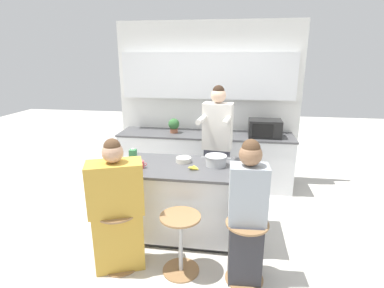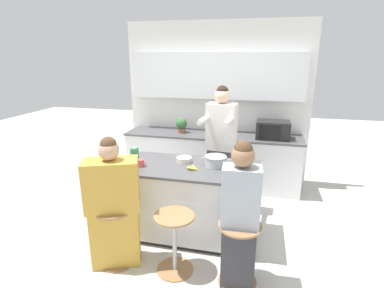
{
  "view_description": "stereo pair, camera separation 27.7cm",
  "coord_description": "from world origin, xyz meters",
  "px_view_note": "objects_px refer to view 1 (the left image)",
  "views": [
    {
      "loc": [
        0.5,
        -3.25,
        2.14
      ],
      "look_at": [
        0.0,
        0.08,
        1.15
      ],
      "focal_mm": 28.0,
      "sensor_mm": 36.0,
      "label": 1
    },
    {
      "loc": [
        0.77,
        -3.19,
        2.14
      ],
      "look_at": [
        0.0,
        0.08,
        1.15
      ],
      "focal_mm": 28.0,
      "sensor_mm": 36.0,
      "label": 2
    }
  ],
  "objects_px": {
    "bar_stool_center": "(181,239)",
    "potted_plant": "(174,125)",
    "person_cooking": "(217,150)",
    "cooking_pot": "(216,161)",
    "coffee_cup_near": "(141,164)",
    "banana_bunch": "(193,168)",
    "person_seated_near": "(247,218)",
    "person_wrapped_blanket": "(117,210)",
    "fruit_bowl": "(184,160)",
    "bar_stool_leftmost": "(119,235)",
    "juice_carton": "(133,156)",
    "bar_stool_rightmost": "(246,247)",
    "kitchen_island": "(191,201)",
    "microwave": "(265,128)"
  },
  "relations": [
    {
      "from": "person_wrapped_blanket",
      "to": "microwave",
      "type": "distance_m",
      "value": 2.75
    },
    {
      "from": "person_seated_near",
      "to": "microwave",
      "type": "xyz_separation_m",
      "value": [
        0.32,
        2.21,
        0.35
      ]
    },
    {
      "from": "fruit_bowl",
      "to": "juice_carton",
      "type": "xyz_separation_m",
      "value": [
        -0.6,
        -0.1,
        0.05
      ]
    },
    {
      "from": "bar_stool_rightmost",
      "to": "banana_bunch",
      "type": "distance_m",
      "value": 1.02
    },
    {
      "from": "person_cooking",
      "to": "person_seated_near",
      "type": "bearing_deg",
      "value": -67.96
    },
    {
      "from": "person_wrapped_blanket",
      "to": "potted_plant",
      "type": "relative_size",
      "value": 5.75
    },
    {
      "from": "bar_stool_center",
      "to": "banana_bunch",
      "type": "relative_size",
      "value": 4.55
    },
    {
      "from": "bar_stool_center",
      "to": "juice_carton",
      "type": "height_order",
      "value": "juice_carton"
    },
    {
      "from": "bar_stool_leftmost",
      "to": "cooking_pot",
      "type": "height_order",
      "value": "cooking_pot"
    },
    {
      "from": "coffee_cup_near",
      "to": "potted_plant",
      "type": "distance_m",
      "value": 1.69
    },
    {
      "from": "cooking_pot",
      "to": "microwave",
      "type": "height_order",
      "value": "microwave"
    },
    {
      "from": "coffee_cup_near",
      "to": "potted_plant",
      "type": "relative_size",
      "value": 0.48
    },
    {
      "from": "bar_stool_rightmost",
      "to": "potted_plant",
      "type": "distance_m",
      "value": 2.63
    },
    {
      "from": "kitchen_island",
      "to": "cooking_pot",
      "type": "height_order",
      "value": "cooking_pot"
    },
    {
      "from": "person_seated_near",
      "to": "potted_plant",
      "type": "relative_size",
      "value": 5.95
    },
    {
      "from": "person_cooking",
      "to": "juice_carton",
      "type": "height_order",
      "value": "person_cooking"
    },
    {
      "from": "person_wrapped_blanket",
      "to": "juice_carton",
      "type": "bearing_deg",
      "value": 74.1
    },
    {
      "from": "banana_bunch",
      "to": "bar_stool_leftmost",
      "type": "bearing_deg",
      "value": -138.59
    },
    {
      "from": "banana_bunch",
      "to": "potted_plant",
      "type": "height_order",
      "value": "potted_plant"
    },
    {
      "from": "person_cooking",
      "to": "potted_plant",
      "type": "relative_size",
      "value": 7.29
    },
    {
      "from": "person_seated_near",
      "to": "person_cooking",
      "type": "bearing_deg",
      "value": 102.02
    },
    {
      "from": "potted_plant",
      "to": "kitchen_island",
      "type": "bearing_deg",
      "value": -71.14
    },
    {
      "from": "person_wrapped_blanket",
      "to": "fruit_bowl",
      "type": "relative_size",
      "value": 7.57
    },
    {
      "from": "person_cooking",
      "to": "juice_carton",
      "type": "bearing_deg",
      "value": -138.16
    },
    {
      "from": "person_cooking",
      "to": "person_seated_near",
      "type": "xyz_separation_m",
      "value": [
        0.39,
        -1.42,
        -0.21
      ]
    },
    {
      "from": "bar_stool_leftmost",
      "to": "banana_bunch",
      "type": "xyz_separation_m",
      "value": [
        0.69,
        0.61,
        0.55
      ]
    },
    {
      "from": "bar_stool_center",
      "to": "bar_stool_rightmost",
      "type": "height_order",
      "value": "same"
    },
    {
      "from": "person_cooking",
      "to": "banana_bunch",
      "type": "xyz_separation_m",
      "value": [
        -0.21,
        -0.81,
        0.03
      ]
    },
    {
      "from": "cooking_pot",
      "to": "fruit_bowl",
      "type": "relative_size",
      "value": 1.85
    },
    {
      "from": "person_cooking",
      "to": "cooking_pot",
      "type": "height_order",
      "value": "person_cooking"
    },
    {
      "from": "bar_stool_leftmost",
      "to": "microwave",
      "type": "height_order",
      "value": "microwave"
    },
    {
      "from": "bar_stool_leftmost",
      "to": "coffee_cup_near",
      "type": "relative_size",
      "value": 5.47
    },
    {
      "from": "person_wrapped_blanket",
      "to": "fruit_bowl",
      "type": "height_order",
      "value": "person_wrapped_blanket"
    },
    {
      "from": "cooking_pot",
      "to": "coffee_cup_near",
      "type": "distance_m",
      "value": 0.88
    },
    {
      "from": "person_cooking",
      "to": "fruit_bowl",
      "type": "height_order",
      "value": "person_cooking"
    },
    {
      "from": "kitchen_island",
      "to": "coffee_cup_near",
      "type": "height_order",
      "value": "coffee_cup_near"
    },
    {
      "from": "bar_stool_center",
      "to": "person_wrapped_blanket",
      "type": "relative_size",
      "value": 0.46
    },
    {
      "from": "bar_stool_rightmost",
      "to": "fruit_bowl",
      "type": "height_order",
      "value": "fruit_bowl"
    },
    {
      "from": "bar_stool_leftmost",
      "to": "person_cooking",
      "type": "distance_m",
      "value": 1.76
    },
    {
      "from": "kitchen_island",
      "to": "bar_stool_rightmost",
      "type": "distance_m",
      "value": 0.97
    },
    {
      "from": "coffee_cup_near",
      "to": "bar_stool_center",
      "type": "bearing_deg",
      "value": -44.34
    },
    {
      "from": "bar_stool_center",
      "to": "person_cooking",
      "type": "relative_size",
      "value": 0.36
    },
    {
      "from": "person_wrapped_blanket",
      "to": "juice_carton",
      "type": "relative_size",
      "value": 7.97
    },
    {
      "from": "person_seated_near",
      "to": "coffee_cup_near",
      "type": "bearing_deg",
      "value": 151.64
    },
    {
      "from": "bar_stool_rightmost",
      "to": "coffee_cup_near",
      "type": "relative_size",
      "value": 5.47
    },
    {
      "from": "bar_stool_rightmost",
      "to": "person_seated_near",
      "type": "bearing_deg",
      "value": 116.76
    },
    {
      "from": "kitchen_island",
      "to": "person_seated_near",
      "type": "distance_m",
      "value": 0.98
    },
    {
      "from": "bar_stool_center",
      "to": "potted_plant",
      "type": "xyz_separation_m",
      "value": [
        -0.53,
        2.24,
        0.65
      ]
    },
    {
      "from": "bar_stool_leftmost",
      "to": "banana_bunch",
      "type": "bearing_deg",
      "value": 41.41
    },
    {
      "from": "bar_stool_center",
      "to": "bar_stool_rightmost",
      "type": "xyz_separation_m",
      "value": [
        0.65,
        -0.03,
        0.0
      ]
    }
  ]
}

